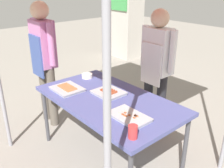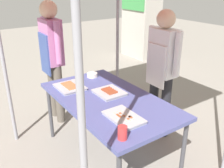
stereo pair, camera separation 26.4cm
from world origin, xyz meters
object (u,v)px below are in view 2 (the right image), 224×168
object	(u,v)px
tray_grilled_sausages	(109,92)
vendor_woman	(162,64)
drink_cup_near_edge	(122,133)
tray_meat_skewers	(124,117)
neighbor_stall_left	(141,23)
condiment_bowl	(92,75)
tray_pork_links	(70,87)
customer_nearby	(52,53)
stall_table	(108,102)

from	to	relation	value
tray_grilled_sausages	vendor_woman	size ratio (longest dim) A/B	0.20
tray_grilled_sausages	vendor_woman	xyz separation A→B (m)	(0.02, 0.77, 0.18)
tray_grilled_sausages	drink_cup_near_edge	distance (m)	0.85
tray_grilled_sausages	tray_meat_skewers	distance (m)	0.55
tray_meat_skewers	neighbor_stall_left	xyz separation A→B (m)	(-3.41, 3.11, 0.10)
tray_meat_skewers	drink_cup_near_edge	distance (m)	0.31
tray_grilled_sausages	condiment_bowl	distance (m)	0.57
tray_meat_skewers	neighbor_stall_left	bearing A→B (deg)	137.66
drink_cup_near_edge	neighbor_stall_left	distance (m)	4.92
tray_pork_links	customer_nearby	world-z (taller)	customer_nearby
stall_table	tray_grilled_sausages	bearing A→B (deg)	138.97
tray_meat_skewers	condiment_bowl	size ratio (longest dim) A/B	2.80
tray_meat_skewers	vendor_woman	distance (m)	1.10
stall_table	condiment_bowl	distance (m)	0.67
tray_pork_links	tray_grilled_sausages	bearing A→B (deg)	37.16
tray_meat_skewers	condiment_bowl	world-z (taller)	condiment_bowl
tray_pork_links	drink_cup_near_edge	xyz separation A→B (m)	(1.14, -0.09, 0.04)
drink_cup_near_edge	neighbor_stall_left	xyz separation A→B (m)	(-3.65, 3.30, 0.07)
customer_nearby	tray_meat_skewers	bearing A→B (deg)	0.37
tray_pork_links	vendor_woman	size ratio (longest dim) A/B	0.21
tray_grilled_sausages	tray_pork_links	size ratio (longest dim) A/B	0.93
tray_meat_skewers	vendor_woman	size ratio (longest dim) A/B	0.24
vendor_woman	customer_nearby	bearing A→B (deg)	41.50
tray_meat_skewers	tray_pork_links	size ratio (longest dim) A/B	1.12
tray_meat_skewers	drink_cup_near_edge	xyz separation A→B (m)	(0.24, -0.19, 0.04)
stall_table	tray_grilled_sausages	xyz separation A→B (m)	(-0.08, 0.07, 0.07)
tray_grilled_sausages	tray_meat_skewers	world-z (taller)	tray_grilled_sausages
tray_meat_skewers	stall_table	bearing A→B (deg)	164.18
tray_meat_skewers	condiment_bowl	bearing A→B (deg)	164.29
neighbor_stall_left	tray_grilled_sausages	bearing A→B (deg)	-45.23
customer_nearby	neighbor_stall_left	xyz separation A→B (m)	(-1.82, 3.12, -0.13)
stall_table	vendor_woman	size ratio (longest dim) A/B	0.99
stall_table	tray_pork_links	distance (m)	0.52
tray_grilled_sausages	vendor_woman	bearing A→B (deg)	88.52
vendor_woman	condiment_bowl	bearing A→B (deg)	48.53
tray_grilled_sausages	drink_cup_near_edge	xyz separation A→B (m)	(0.76, -0.38, 0.04)
neighbor_stall_left	condiment_bowl	bearing A→B (deg)	-50.24
drink_cup_near_edge	tray_meat_skewers	bearing A→B (deg)	141.20
stall_table	neighbor_stall_left	bearing A→B (deg)	134.87
vendor_woman	customer_nearby	size ratio (longest dim) A/B	0.96
stall_table	condiment_bowl	size ratio (longest dim) A/B	11.77
tray_grilled_sausages	tray_pork_links	world-z (taller)	tray_grilled_sausages
drink_cup_near_edge	vendor_woman	distance (m)	1.37
tray_meat_skewers	tray_pork_links	xyz separation A→B (m)	(-0.90, -0.10, 0.00)
tray_grilled_sausages	condiment_bowl	bearing A→B (deg)	168.82
stall_table	neighbor_stall_left	distance (m)	4.22
drink_cup_near_edge	customer_nearby	world-z (taller)	customer_nearby
tray_meat_skewers	tray_pork_links	world-z (taller)	tray_pork_links
stall_table	tray_grilled_sausages	world-z (taller)	tray_grilled_sausages
neighbor_stall_left	drink_cup_near_edge	bearing A→B (deg)	-42.12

